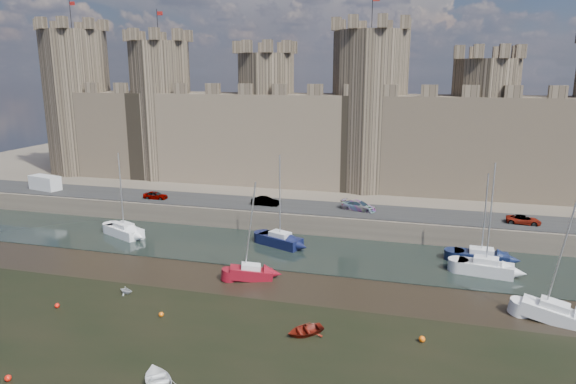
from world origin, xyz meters
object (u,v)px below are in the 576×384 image
(sailboat_0, at_px, (124,230))
(sailboat_5, at_px, (554,312))
(car_3, at_px, (524,220))
(sailboat_3, at_px, (481,256))
(sailboat_2, at_px, (486,267))
(van, at_px, (45,183))
(car_2, at_px, (359,206))
(sailboat_1, at_px, (280,240))
(sailboat_4, at_px, (251,272))
(car_1, at_px, (265,201))
(car_0, at_px, (155,195))

(sailboat_0, bearing_deg, sailboat_5, 12.09)
(car_3, bearing_deg, sailboat_3, 150.64)
(sailboat_2, bearing_deg, car_3, 73.54)
(van, bearing_deg, car_2, 13.91)
(sailboat_2, bearing_deg, sailboat_0, -173.82)
(car_3, distance_m, sailboat_0, 47.70)
(sailboat_1, height_order, sailboat_2, sailboat_2)
(sailboat_4, distance_m, sailboat_5, 26.66)
(car_1, distance_m, car_3, 31.55)
(sailboat_1, bearing_deg, car_0, -177.76)
(car_0, height_order, car_1, car_1)
(van, height_order, sailboat_5, sailboat_5)
(car_1, xyz_separation_m, sailboat_2, (26.57, -11.11, -2.23))
(car_1, distance_m, car_2, 12.31)
(car_1, relative_size, sailboat_0, 0.36)
(sailboat_2, relative_size, sailboat_5, 1.06)
(car_2, bearing_deg, car_0, 107.15)
(car_2, xyz_separation_m, sailboat_3, (14.17, -8.31, -2.40))
(sailboat_0, bearing_deg, sailboat_1, 29.05)
(car_2, bearing_deg, sailboat_5, -123.85)
(van, xyz_separation_m, sailboat_3, (61.02, -7.63, -2.83))
(car_3, relative_size, sailboat_0, 0.37)
(car_0, xyz_separation_m, sailboat_1, (20.19, -7.50, -2.24))
(van, relative_size, sailboat_5, 0.47)
(car_0, xyz_separation_m, car_2, (28.07, 1.49, 0.08))
(sailboat_5, bearing_deg, car_3, 103.93)
(sailboat_0, xyz_separation_m, sailboat_3, (41.59, 2.21, -0.05))
(sailboat_2, height_order, sailboat_5, sailboat_2)
(sailboat_5, bearing_deg, sailboat_1, 171.80)
(sailboat_4, bearing_deg, van, 134.98)
(car_3, relative_size, sailboat_1, 0.36)
(sailboat_2, xyz_separation_m, sailboat_4, (-22.21, -7.14, -0.15))
(car_0, relative_size, car_1, 0.92)
(car_1, height_order, sailboat_0, sailboat_0)
(car_3, height_order, sailboat_1, sailboat_1)
(sailboat_5, bearing_deg, car_2, 147.67)
(car_2, height_order, sailboat_0, sailboat_0)
(sailboat_3, bearing_deg, car_0, 173.44)
(sailboat_1, bearing_deg, van, -169.42)
(van, height_order, sailboat_3, sailboat_3)
(car_0, distance_m, sailboat_0, 9.33)
(car_3, distance_m, sailboat_3, 9.22)
(car_2, height_order, car_3, car_2)
(sailboat_3, relative_size, sailboat_5, 0.90)
(sailboat_0, xyz_separation_m, sailboat_1, (19.54, 1.54, 0.03))
(car_2, distance_m, sailboat_2, 18.71)
(car_1, relative_size, sailboat_2, 0.32)
(car_1, distance_m, van, 34.57)
(sailboat_0, bearing_deg, van, 177.70)
(sailboat_0, height_order, sailboat_5, sailboat_5)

